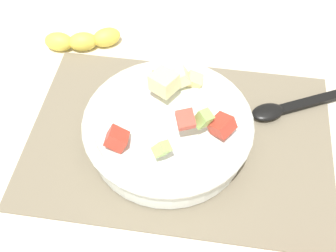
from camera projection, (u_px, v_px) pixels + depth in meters
The scene contains 5 objects.
ground_plane at pixel (180, 139), 0.72m from camera, with size 2.40×2.40×0.00m, color silver.
placemat at pixel (180, 138), 0.71m from camera, with size 0.49×0.34×0.01m, color #756B56.
salad_bowl at pixel (168, 128), 0.68m from camera, with size 0.26×0.26×0.11m.
serving_spoon at pixel (290, 107), 0.74m from camera, with size 0.20×0.12×0.01m.
banana_whole at pixel (83, 40), 0.84m from camera, with size 0.15×0.07×0.04m.
Camera 1 is at (-0.04, 0.42, 0.58)m, focal length 46.50 mm.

